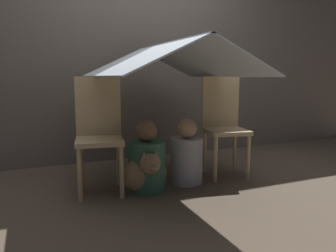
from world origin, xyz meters
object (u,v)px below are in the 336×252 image
at_px(chair_left, 99,130).
at_px(person_second, 187,156).
at_px(chair_right, 223,122).
at_px(person_front, 147,162).
at_px(dog, 145,172).

bearing_deg(chair_left, person_second, 2.27).
bearing_deg(chair_right, person_front, -158.87).
bearing_deg(chair_left, dog, -23.72).
xyz_separation_m(chair_left, dog, (0.32, -0.21, -0.33)).
relative_size(chair_right, person_front, 1.60).
xyz_separation_m(chair_right, person_front, (-0.82, -0.14, -0.27)).
height_order(person_front, dog, person_front).
relative_size(chair_left, chair_right, 1.00).
bearing_deg(chair_right, chair_left, -168.59).
height_order(chair_left, person_front, chair_left).
relative_size(person_front, person_second, 1.01).
xyz_separation_m(person_front, dog, (-0.04, -0.07, -0.06)).
height_order(person_front, person_second, person_front).
height_order(chair_left, person_second, chair_left).
distance_m(chair_left, chair_right, 1.18).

